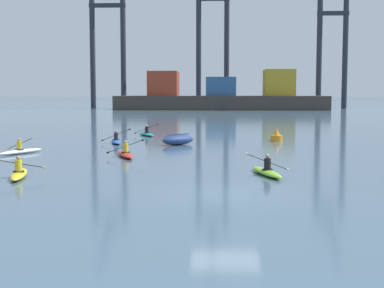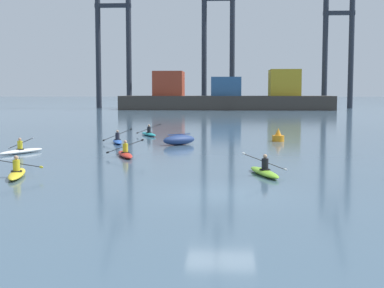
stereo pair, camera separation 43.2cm
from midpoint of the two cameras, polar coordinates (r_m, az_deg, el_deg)
The scene contains 13 objects.
ground_plane at distance 20.40m, azimuth 3.58°, elevation -5.09°, with size 800.00×800.00×0.00m, color #425B70.
container_barge at distance 116.37m, azimuth 3.65°, elevation 4.85°, with size 43.39×10.74×8.21m.
gantry_crane_west at distance 128.49m, azimuth -7.99°, elevation 11.68°, with size 8.15×18.54×34.21m.
gantry_crane_west_mid at distance 131.24m, azimuth 2.79°, elevation 12.28°, with size 7.70×20.09×38.16m.
gantry_crane_east_mid at distance 128.83m, azimuth 14.85°, elevation 10.95°, with size 6.88×16.89×32.88m.
capsized_dinghy at distance 38.92m, azimuth -1.01°, elevation 0.43°, with size 2.67×2.56×0.76m.
channel_buoy at distance 42.19m, azimuth 9.07°, elevation 0.76°, with size 0.90×0.90×1.00m.
kayak_yellow at distance 25.39m, azimuth -16.97°, elevation -2.85°, with size 2.21×3.45×0.95m.
kayak_lime at distance 25.01m, azimuth 7.88°, elevation -2.79°, with size 2.10×3.44×1.07m.
kayak_teal at distance 47.12m, azimuth -4.18°, elevation 1.06°, with size 2.02×3.33×1.03m.
kayak_red at distance 32.00m, azimuth -6.45°, elevation -1.00°, with size 2.09×3.40×1.02m.
kayak_blue at distance 40.53m, azimuth -7.31°, elevation 0.33°, with size 2.10×3.44×1.08m.
kayak_white at distance 34.97m, azimuth -16.69°, elevation -0.65°, with size 2.03×3.32×1.04m.
Camera 2 is at (0.19, -20.05, 3.69)m, focal length 52.28 mm.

